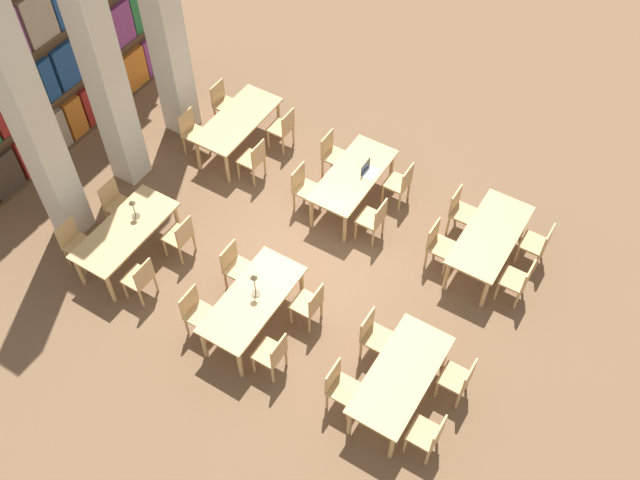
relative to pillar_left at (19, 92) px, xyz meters
name	(u,v)px	position (x,y,z in m)	size (l,w,h in m)	color
ground_plane	(308,258)	(1.53, -3.88, -3.00)	(40.00, 40.00, 0.00)	brown
bookshelf_bank	(26,25)	(1.52, 1.60, -0.35)	(6.11, 0.35, 5.50)	brown
pillar_left	(19,92)	(0.00, 0.00, 0.00)	(0.50, 0.50, 6.00)	beige
pillar_center	(93,37)	(1.53, 0.00, 0.00)	(0.50, 0.50, 6.00)	beige
reading_table_0	(401,377)	(0.04, -6.38, -2.35)	(1.85, 0.82, 0.74)	tan
chair_0	(428,435)	(-0.45, -7.07, -2.51)	(0.42, 0.40, 0.89)	tan
chair_1	(340,386)	(-0.45, -5.68, -2.51)	(0.42, 0.40, 0.89)	tan
chair_2	(459,379)	(0.54, -7.07, -2.51)	(0.42, 0.40, 0.89)	tan
chair_3	(374,335)	(0.54, -5.68, -2.51)	(0.42, 0.40, 0.89)	tan
reading_table_1	(490,237)	(3.04, -6.45, -2.35)	(1.85, 0.82, 0.74)	tan
chair_4	(518,280)	(2.61, -7.15, -2.51)	(0.42, 0.40, 0.89)	tan
chair_5	(438,244)	(2.61, -5.76, -2.51)	(0.42, 0.40, 0.89)	tan
chair_6	(538,244)	(3.47, -7.15, -2.51)	(0.42, 0.40, 0.89)	tan
chair_7	(460,210)	(3.47, -5.76, -2.51)	(0.42, 0.40, 0.89)	tan
reading_table_2	(253,302)	(-0.01, -3.88, -2.35)	(1.85, 0.82, 0.74)	tan
chair_8	(273,354)	(-0.52, -4.58, -2.51)	(0.42, 0.40, 0.89)	tan
chair_9	(197,312)	(-0.52, -3.19, -2.51)	(0.42, 0.40, 0.89)	tan
chair_10	(310,304)	(0.50, -4.58, -2.51)	(0.42, 0.40, 0.89)	tan
chair_11	(236,266)	(0.50, -3.19, -2.51)	(0.42, 0.40, 0.89)	tan
desk_lamp_0	(255,282)	(0.09, -3.89, -1.94)	(0.14, 0.14, 0.48)	brown
reading_table_3	(353,178)	(3.03, -3.89, -2.35)	(1.85, 0.82, 0.74)	tan
chair_12	(374,219)	(2.53, -4.59, -2.51)	(0.42, 0.40, 0.89)	tan
chair_13	(304,187)	(2.53, -3.20, -2.51)	(0.42, 0.40, 0.89)	tan
chair_14	(400,183)	(3.50, -4.59, -2.51)	(0.42, 0.40, 0.89)	tan
chair_15	(333,154)	(3.50, -3.20, -2.51)	(0.42, 0.40, 0.89)	tan
laptop	(369,171)	(3.20, -4.11, -2.22)	(0.32, 0.22, 0.21)	silver
reading_table_4	(126,233)	(0.01, -1.34, -2.35)	(1.85, 0.82, 0.74)	tan
chair_16	(140,278)	(-0.49, -2.04, -2.51)	(0.42, 0.40, 0.89)	tan
chair_17	(75,242)	(-0.49, -0.65, -2.51)	(0.42, 0.40, 0.89)	tan
chair_18	(180,236)	(0.51, -2.04, -2.51)	(0.42, 0.40, 0.89)	tan
chair_19	(117,203)	(0.51, -0.65, -2.51)	(0.42, 0.40, 0.89)	tan
desk_lamp_1	(133,206)	(0.32, -1.32, -2.00)	(0.14, 0.14, 0.39)	brown
reading_table_5	(238,122)	(3.14, -1.35, -2.35)	(1.85, 0.82, 0.74)	tan
chair_20	(254,159)	(2.63, -2.04, -2.51)	(0.42, 0.40, 0.89)	tan
chair_21	(193,131)	(2.63, -0.65, -2.51)	(0.42, 0.40, 0.89)	tan
chair_22	(283,128)	(3.60, -2.04, -2.51)	(0.42, 0.40, 0.89)	tan
chair_23	(224,102)	(3.60, -0.65, -2.51)	(0.42, 0.40, 0.89)	tan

